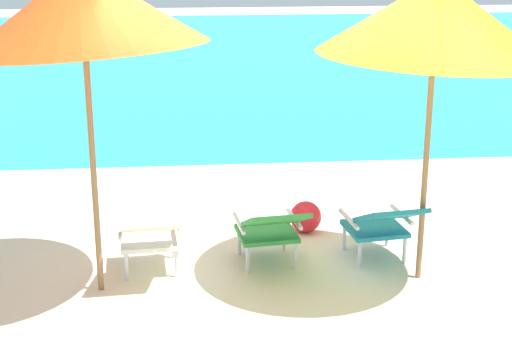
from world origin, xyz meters
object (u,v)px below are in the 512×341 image
at_px(lounge_chair_right, 382,223).
at_px(beach_umbrella_right, 436,17).
at_px(lounge_chair_left, 150,234).
at_px(beach_umbrella_left, 83,7).
at_px(beach_ball, 306,217).
at_px(lounge_chair_center, 271,228).

bearing_deg(lounge_chair_right, beach_umbrella_right, -49.64).
bearing_deg(lounge_chair_left, beach_umbrella_left, -154.01).
bearing_deg(beach_umbrella_right, beach_umbrella_left, 179.52).
distance_m(beach_umbrella_right, beach_ball, 2.56).
relative_size(lounge_chair_left, lounge_chair_right, 0.97).
bearing_deg(lounge_chair_left, lounge_chair_right, 2.21).
relative_size(lounge_chair_left, beach_umbrella_right, 0.34).
xyz_separation_m(lounge_chair_left, lounge_chair_center, (1.07, 0.06, 0.00)).
bearing_deg(beach_umbrella_right, beach_ball, 125.62).
xyz_separation_m(lounge_chair_center, beach_umbrella_left, (-1.50, -0.27, 1.98)).
distance_m(lounge_chair_center, beach_umbrella_left, 2.49).
bearing_deg(beach_umbrella_right, lounge_chair_right, 130.36).
height_order(lounge_chair_right, beach_umbrella_right, beach_umbrella_right).
xyz_separation_m(beach_umbrella_left, beach_umbrella_right, (2.78, -0.02, -0.10)).
height_order(lounge_chair_left, beach_umbrella_left, beach_umbrella_left).
xyz_separation_m(beach_umbrella_right, beach_ball, (-0.83, 1.16, -2.12)).
height_order(beach_umbrella_left, beach_umbrella_right, beach_umbrella_left).
bearing_deg(lounge_chair_right, beach_ball, 123.72).
xyz_separation_m(lounge_chair_center, beach_ball, (0.45, 0.87, -0.24)).
bearing_deg(beach_umbrella_right, lounge_chair_left, 174.39).
bearing_deg(beach_umbrella_left, lounge_chair_right, 6.54).
xyz_separation_m(lounge_chair_left, lounge_chair_right, (2.09, 0.08, 0.00)).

